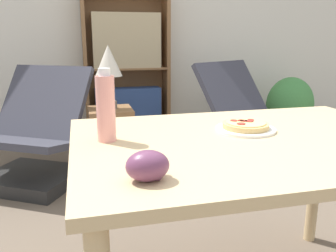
# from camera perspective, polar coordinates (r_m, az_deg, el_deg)

# --- Properties ---
(wall_back) EXTENTS (8.00, 0.05, 2.60)m
(wall_back) POSITION_cam_1_polar(r_m,az_deg,el_deg) (3.96, -5.43, 16.90)
(wall_back) COLOR silver
(wall_back) RESTS_ON ground_plane
(dining_table) EXTENTS (1.31, 0.92, 0.75)m
(dining_table) POSITION_cam_1_polar(r_m,az_deg,el_deg) (1.37, 13.38, -5.45)
(dining_table) COLOR #D1B27F
(dining_table) RESTS_ON ground_plane
(pizza_on_plate) EXTENTS (0.23, 0.23, 0.04)m
(pizza_on_plate) POSITION_cam_1_polar(r_m,az_deg,el_deg) (1.43, 12.32, -0.12)
(pizza_on_plate) COLOR white
(pizza_on_plate) RESTS_ON dining_table
(grape_bunch) EXTENTS (0.11, 0.09, 0.08)m
(grape_bunch) POSITION_cam_1_polar(r_m,az_deg,el_deg) (0.91, -3.23, -6.44)
(grape_bunch) COLOR #6B3856
(grape_bunch) RESTS_ON dining_table
(drink_bottle) EXTENTS (0.07, 0.07, 0.26)m
(drink_bottle) POSITION_cam_1_polar(r_m,az_deg,el_deg) (1.26, -9.96, 2.95)
(drink_bottle) COLOR pink
(drink_bottle) RESTS_ON dining_table
(lounge_chair_near) EXTENTS (0.95, 1.01, 0.88)m
(lounge_chair_near) POSITION_cam_1_polar(r_m,az_deg,el_deg) (2.90, -20.59, -3.21)
(lounge_chair_near) COLOR black
(lounge_chair_near) RESTS_ON ground_plane
(lounge_chair_far) EXTENTS (0.93, 0.99, 0.88)m
(lounge_chair_far) POSITION_cam_1_polar(r_m,az_deg,el_deg) (3.33, 12.34, -0.45)
(lounge_chair_far) COLOR black
(lounge_chair_far) RESTS_ON ground_plane
(bookshelf) EXTENTS (0.88, 0.26, 1.56)m
(bookshelf) POSITION_cam_1_polar(r_m,az_deg,el_deg) (3.80, -6.58, 8.13)
(bookshelf) COLOR brown
(bookshelf) RESTS_ON ground_plane
(side_table) EXTENTS (0.34, 0.34, 0.55)m
(side_table) POSITION_cam_1_polar(r_m,az_deg,el_deg) (2.92, -9.03, -2.57)
(side_table) COLOR brown
(side_table) RESTS_ON ground_plane
(table_lamp) EXTENTS (0.21, 0.21, 0.49)m
(table_lamp) POSITION_cam_1_polar(r_m,az_deg,el_deg) (2.80, -9.53, 9.82)
(table_lamp) COLOR #665B51
(table_lamp) RESTS_ON side_table
(potted_plant_floor) EXTENTS (0.52, 0.44, 0.69)m
(potted_plant_floor) POSITION_cam_1_polar(r_m,az_deg,el_deg) (4.09, 18.92, 2.85)
(potted_plant_floor) COLOR #8E5B42
(potted_plant_floor) RESTS_ON ground_plane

